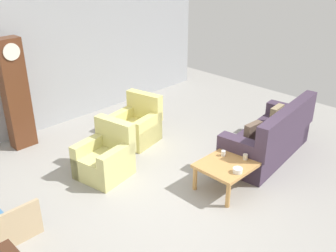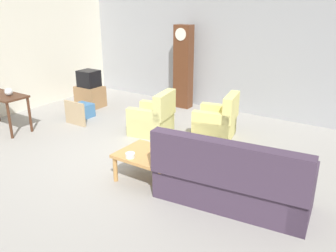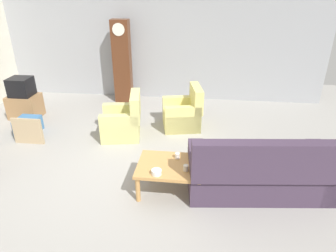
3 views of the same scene
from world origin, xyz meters
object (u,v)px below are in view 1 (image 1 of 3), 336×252
object	(u,v)px
armchair_olive_far	(137,126)
coffee_table_wood	(228,166)
couch_floral	(270,139)
framed_picture_leaning	(19,225)
bowl_white_stacked	(238,170)
cup_cream_tall	(245,157)
cup_white_porcelain	(223,153)
cup_blue_rimmed	(229,148)
armchair_olive_near	(106,159)
grandfather_clock	(16,94)

from	to	relation	value
armchair_olive_far	coffee_table_wood	bearing A→B (deg)	-91.21
couch_floral	framed_picture_leaning	distance (m)	4.41
framed_picture_leaning	bowl_white_stacked	xyz separation A→B (m)	(2.79, -1.42, 0.23)
coffee_table_wood	cup_cream_tall	size ratio (longest dim) A/B	10.66
couch_floral	bowl_white_stacked	distance (m)	1.54
coffee_table_wood	cup_white_porcelain	distance (m)	0.24
couch_floral	coffee_table_wood	xyz separation A→B (m)	(-1.35, -0.08, 0.04)
coffee_table_wood	cup_blue_rimmed	size ratio (longest dim) A/B	12.03
armchair_olive_near	armchair_olive_far	xyz separation A→B (m)	(1.20, 0.58, 0.00)
grandfather_clock	framed_picture_leaning	bearing A→B (deg)	-117.06
framed_picture_leaning	cup_white_porcelain	size ratio (longest dim) A/B	6.70
couch_floral	armchair_olive_near	distance (m)	2.97
framed_picture_leaning	armchair_olive_far	bearing A→B (deg)	20.57
armchair_olive_far	bowl_white_stacked	xyz separation A→B (m)	(-0.20, -2.54, 0.19)
grandfather_clock	coffee_table_wood	bearing A→B (deg)	-65.96
armchair_olive_far	grandfather_clock	bearing A→B (deg)	140.01
couch_floral	cup_blue_rimmed	xyz separation A→B (m)	(-1.02, 0.15, 0.14)
grandfather_clock	couch_floral	bearing A→B (deg)	-50.33
grandfather_clock	framed_picture_leaning	size ratio (longest dim) A/B	3.49
armchair_olive_far	cup_blue_rimmed	world-z (taller)	armchair_olive_far
framed_picture_leaning	armchair_olive_near	bearing A→B (deg)	16.77
armchair_olive_far	cup_cream_tall	distance (m)	2.41
armchair_olive_far	couch_floral	bearing A→B (deg)	-59.29
couch_floral	framed_picture_leaning	world-z (taller)	couch_floral
grandfather_clock	cup_blue_rimmed	world-z (taller)	grandfather_clock
coffee_table_wood	cup_white_porcelain	bearing A→B (deg)	61.57
coffee_table_wood	cup_white_porcelain	size ratio (longest dim) A/B	10.71
cup_cream_tall	framed_picture_leaning	bearing A→B (deg)	158.26
cup_white_porcelain	cup_blue_rimmed	xyz separation A→B (m)	(0.22, 0.04, -0.00)
couch_floral	framed_picture_leaning	bearing A→B (deg)	166.04
armchair_olive_near	grandfather_clock	distance (m)	2.19
cup_cream_tall	grandfather_clock	bearing A→B (deg)	116.46
couch_floral	armchair_olive_far	bearing A→B (deg)	120.71
couch_floral	grandfather_clock	world-z (taller)	grandfather_clock
cup_white_porcelain	cup_blue_rimmed	bearing A→B (deg)	10.68
couch_floral	bowl_white_stacked	size ratio (longest dim) A/B	14.90
coffee_table_wood	cup_cream_tall	bearing A→B (deg)	-27.17
framed_picture_leaning	cup_blue_rimmed	distance (m)	3.39
coffee_table_wood	framed_picture_leaning	distance (m)	3.15
armchair_olive_far	grandfather_clock	xyz separation A→B (m)	(-1.69, 1.42, 0.75)
framed_picture_leaning	couch_floral	bearing A→B (deg)	-13.96
cup_white_porcelain	bowl_white_stacked	bearing A→B (deg)	-118.77
armchair_olive_far	cup_white_porcelain	world-z (taller)	armchair_olive_far
grandfather_clock	cup_blue_rimmed	size ratio (longest dim) A/B	26.24
armchair_olive_near	armchair_olive_far	bearing A→B (deg)	25.87
coffee_table_wood	bowl_white_stacked	world-z (taller)	bowl_white_stacked
armchair_olive_far	bowl_white_stacked	world-z (taller)	armchair_olive_far
couch_floral	coffee_table_wood	bearing A→B (deg)	-176.71
coffee_table_wood	grandfather_clock	bearing A→B (deg)	114.04
armchair_olive_near	bowl_white_stacked	size ratio (longest dim) A/B	6.27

